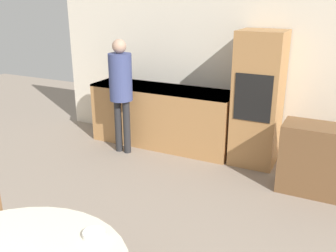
{
  "coord_description": "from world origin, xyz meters",
  "views": [
    {
      "loc": [
        1.3,
        0.3,
        2.18
      ],
      "look_at": [
        -0.07,
        3.04,
        1.12
      ],
      "focal_mm": 40.0,
      "sensor_mm": 36.0,
      "label": 1
    }
  ],
  "objects_px": {
    "oven_unit": "(258,99)",
    "bowl_far": "(94,234)",
    "person_standing": "(121,84)",
    "sideboard": "(332,162)"
  },
  "relations": [
    {
      "from": "sideboard",
      "to": "person_standing",
      "type": "height_order",
      "value": "person_standing"
    },
    {
      "from": "sideboard",
      "to": "bowl_far",
      "type": "height_order",
      "value": "sideboard"
    },
    {
      "from": "oven_unit",
      "to": "bowl_far",
      "type": "bearing_deg",
      "value": -93.87
    },
    {
      "from": "sideboard",
      "to": "oven_unit",
      "type": "bearing_deg",
      "value": 152.48
    },
    {
      "from": "person_standing",
      "to": "oven_unit",
      "type": "bearing_deg",
      "value": 15.64
    },
    {
      "from": "sideboard",
      "to": "person_standing",
      "type": "xyz_separation_m",
      "value": [
        -2.82,
        0.02,
        0.61
      ]
    },
    {
      "from": "person_standing",
      "to": "bowl_far",
      "type": "distance_m",
      "value": 3.18
    },
    {
      "from": "person_standing",
      "to": "bowl_far",
      "type": "bearing_deg",
      "value": -59.8
    },
    {
      "from": "oven_unit",
      "to": "bowl_far",
      "type": "height_order",
      "value": "oven_unit"
    },
    {
      "from": "oven_unit",
      "to": "sideboard",
      "type": "height_order",
      "value": "oven_unit"
    }
  ]
}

